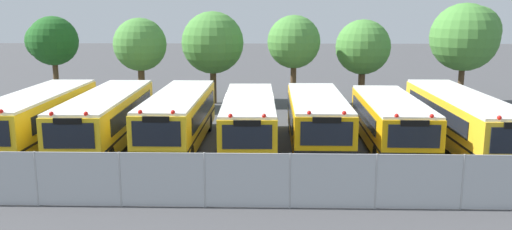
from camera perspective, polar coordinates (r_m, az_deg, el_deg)
The scene contains 16 objects.
ground_plane at distance 25.53m, azimuth -0.83°, elevation -3.52°, with size 160.00×160.00×0.00m, color #424244.
school_bus_0 at distance 27.54m, azimuth -22.68°, elevation -0.20°, with size 2.68×10.30×2.77m.
school_bus_1 at distance 26.38m, azimuth -16.00°, elevation -0.28°, with size 2.75×10.69×2.72m.
school_bus_2 at distance 25.72m, azimuth -8.42°, elevation -0.25°, with size 2.50×10.17×2.73m.
school_bus_3 at distance 25.06m, azimuth -0.76°, elevation -0.56°, with size 2.64×9.83×2.62m.
school_bus_4 at distance 25.48m, azimuth 6.67°, elevation -0.42°, with size 2.67×9.34×2.64m.
school_bus_5 at distance 25.87m, azimuth 14.49°, elevation -0.62°, with size 2.77×9.26×2.56m.
school_bus_6 at distance 27.05m, azimuth 21.55°, elevation -0.37°, with size 2.53×11.68×2.71m.
tree_0 at distance 40.02m, azimuth -21.55°, elevation 7.52°, with size 3.72×3.48×6.18m.
tree_1 at distance 35.57m, azimuth -12.45°, elevation 7.68°, with size 3.50×3.50×6.09m.
tree_2 at distance 37.07m, azimuth -4.85°, elevation 7.99°, with size 4.37×4.37×6.51m.
tree_3 at distance 35.69m, azimuth 4.31°, elevation 7.92°, with size 3.59×3.59×6.26m.
tree_4 at distance 37.23m, azimuth 11.58°, elevation 7.30°, with size 3.82×3.82×5.96m.
tree_5 at distance 39.15m, azimuth 22.13°, elevation 8.06°, with size 4.87×4.67×7.08m.
chainlink_fence at distance 17.61m, azimuth -0.96°, elevation -7.07°, with size 25.86×0.07×1.92m.
traffic_cone at distance 18.93m, azimuth -4.84°, elevation -8.04°, with size 0.44×0.44×0.58m, color #EA5914.
Camera 1 is at (0.98, -24.65, 6.58)m, focal length 36.57 mm.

